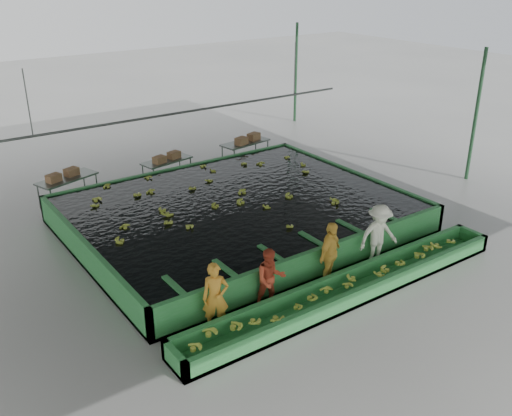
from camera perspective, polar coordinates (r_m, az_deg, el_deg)
ground at (r=17.17m, az=0.96°, el=-3.61°), size 80.00×80.00×0.00m
shed_roof at (r=15.54m, az=1.09°, el=13.03°), size 20.00×22.00×0.04m
shed_posts at (r=16.19m, az=1.02°, el=4.29°), size 20.00×22.00×5.00m
flotation_tank at (r=18.09m, az=-1.83°, el=-0.56°), size 10.00×8.00×0.90m
tank_water at (r=17.93m, az=-1.84°, el=0.60°), size 9.70×7.70×0.00m
sorting_trough at (r=14.67m, az=9.36°, el=-7.93°), size 10.00×1.00×0.50m
cableway_rail at (r=20.13m, az=-7.50°, el=9.44°), size 0.08×0.08×14.00m
rail_hanger_left at (r=18.20m, az=-21.86°, el=9.71°), size 0.04×0.04×2.00m
rail_hanger_right at (r=22.63m, az=3.90°, el=13.73°), size 0.04×0.04×2.00m
worker_a at (r=13.07m, az=-4.08°, el=-8.88°), size 0.72×0.62×1.68m
worker_b at (r=13.83m, az=1.45°, el=-7.10°), size 0.92×0.82×1.57m
worker_c at (r=14.86m, az=7.41°, el=-4.57°), size 1.12×0.79×1.76m
worker_d at (r=16.00m, az=12.16°, el=-2.70°), size 1.29×0.92×1.80m
packing_table_left at (r=20.90m, az=-18.23°, el=1.69°), size 2.24×1.44×0.95m
packing_table_mid at (r=22.08m, az=-8.86°, el=3.70°), size 2.06×1.13×0.89m
packing_table_right at (r=23.81m, az=-1.07°, el=5.54°), size 2.21×1.15×0.96m
box_stack_left at (r=20.70m, az=-18.72°, el=2.82°), size 1.26×0.75×0.26m
box_stack_mid at (r=21.86m, az=-8.89°, el=4.72°), size 1.23×0.63×0.26m
box_stack_right at (r=23.64m, az=-0.83°, el=6.62°), size 1.36×0.72×0.28m
floating_bananas at (r=18.56m, az=-3.21°, el=1.39°), size 9.23×6.29×0.13m
trough_bananas at (r=14.60m, az=9.39°, el=-7.43°), size 9.13×0.61×0.12m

